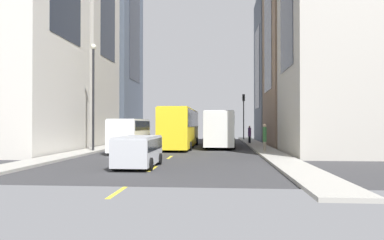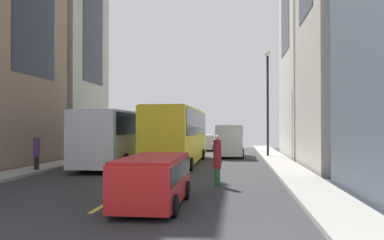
# 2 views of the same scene
# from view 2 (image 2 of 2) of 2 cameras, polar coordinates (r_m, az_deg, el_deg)

# --- Properties ---
(ground_plane) EXTENTS (39.87, 39.87, 0.00)m
(ground_plane) POSITION_cam_2_polar(r_m,az_deg,el_deg) (27.40, -2.34, -6.08)
(ground_plane) COLOR #333335
(sidewalk_west) EXTENTS (1.85, 44.00, 0.15)m
(sidewalk_west) POSITION_cam_2_polar(r_m,az_deg,el_deg) (29.29, -16.09, -5.57)
(sidewalk_west) COLOR #9E9B93
(sidewalk_west) RESTS_ON ground
(sidewalk_east) EXTENTS (1.85, 44.00, 0.15)m
(sidewalk_east) POSITION_cam_2_polar(r_m,az_deg,el_deg) (27.24, 12.48, -5.94)
(sidewalk_east) COLOR #9E9B93
(sidewalk_east) RESTS_ON ground
(lane_stripe_1) EXTENTS (0.16, 2.00, 0.01)m
(lane_stripe_1) POSITION_cam_2_polar(r_m,az_deg,el_deg) (12.91, -12.70, -11.88)
(lane_stripe_1) COLOR yellow
(lane_stripe_1) RESTS_ON ground
(lane_stripe_2) EXTENTS (0.16, 2.00, 0.01)m
(lane_stripe_2) POSITION_cam_2_polar(r_m,az_deg,el_deg) (18.61, -6.59, -8.51)
(lane_stripe_2) COLOR yellow
(lane_stripe_2) RESTS_ON ground
(lane_stripe_3) EXTENTS (0.16, 2.00, 0.01)m
(lane_stripe_3) POSITION_cam_2_polar(r_m,az_deg,el_deg) (24.46, -3.41, -6.69)
(lane_stripe_3) COLOR yellow
(lane_stripe_3) RESTS_ON ground
(lane_stripe_4) EXTENTS (0.16, 2.00, 0.01)m
(lane_stripe_4) POSITION_cam_2_polar(r_m,az_deg,el_deg) (30.36, -1.48, -5.57)
(lane_stripe_4) COLOR yellow
(lane_stripe_4) RESTS_ON ground
(lane_stripe_5) EXTENTS (0.16, 2.00, 0.01)m
(lane_stripe_5) POSITION_cam_2_polar(r_m,az_deg,el_deg) (36.30, -0.18, -4.81)
(lane_stripe_5) COLOR yellow
(lane_stripe_5) RESTS_ON ground
(lane_stripe_6) EXTENTS (0.16, 2.00, 0.01)m
(lane_stripe_6) POSITION_cam_2_polar(r_m,az_deg,el_deg) (42.25, 0.75, -4.26)
(lane_stripe_6) COLOR yellow
(lane_stripe_6) RESTS_ON ground
(lane_stripe_7) EXTENTS (0.16, 2.00, 0.01)m
(lane_stripe_7) POSITION_cam_2_polar(r_m,az_deg,el_deg) (48.22, 1.45, -3.85)
(lane_stripe_7) COLOR yellow
(lane_stripe_7) RESTS_ON ground
(city_bus_white) EXTENTS (2.80, 11.04, 3.35)m
(city_bus_white) POSITION_cam_2_polar(r_m,az_deg,el_deg) (25.86, -10.14, -1.92)
(city_bus_white) COLOR silver
(city_bus_white) RESTS_ON ground
(streetcar_yellow) EXTENTS (2.70, 13.08, 3.59)m
(streetcar_yellow) POSITION_cam_2_polar(r_m,az_deg,el_deg) (26.26, -1.85, -1.67)
(streetcar_yellow) COLOR yellow
(streetcar_yellow) RESTS_ON ground
(delivery_van_white) EXTENTS (2.25, 5.36, 2.58)m
(delivery_van_white) POSITION_cam_2_polar(r_m,az_deg,el_deg) (32.78, 5.35, -2.58)
(delivery_van_white) COLOR white
(delivery_van_white) RESTS_ON ground
(car_silver_0) EXTENTS (1.94, 4.16, 1.59)m
(car_silver_0) POSITION_cam_2_polar(r_m,az_deg,el_deg) (41.50, 1.84, -3.03)
(car_silver_0) COLOR #B7BABF
(car_silver_0) RESTS_ON ground
(car_red_1) EXTENTS (1.90, 4.33, 1.54)m
(car_red_1) POSITION_cam_2_polar(r_m,az_deg,el_deg) (12.49, -5.51, -8.07)
(car_red_1) COLOR red
(car_red_1) RESTS_ON ground
(pedestrian_crossing_mid) EXTENTS (0.34, 0.34, 1.85)m
(pedestrian_crossing_mid) POSITION_cam_2_polar(r_m,az_deg,el_deg) (23.06, -21.21, -4.19)
(pedestrian_crossing_mid) COLOR black
(pedestrian_crossing_mid) RESTS_ON ground
(pedestrian_walking_far) EXTENTS (0.32, 0.32, 2.12)m
(pedestrian_walking_far) POSITION_cam_2_polar(r_m,az_deg,el_deg) (16.72, 3.60, -5.54)
(pedestrian_walking_far) COLOR #336B38
(pedestrian_walking_far) RESTS_ON ground
(pedestrian_waiting_curb) EXTENTS (0.28, 0.28, 2.08)m
(pedestrian_waiting_curb) POSITION_cam_2_polar(r_m,az_deg,el_deg) (34.00, -12.18, -2.89)
(pedestrian_waiting_curb) COLOR gray
(pedestrian_waiting_curb) RESTS_ON ground
(streetlamp_near) EXTENTS (0.44, 0.44, 8.34)m
(streetlamp_near) POSITION_cam_2_polar(r_m,az_deg,el_deg) (32.47, 10.70, 3.84)
(streetlamp_near) COLOR black
(streetlamp_near) RESTS_ON ground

